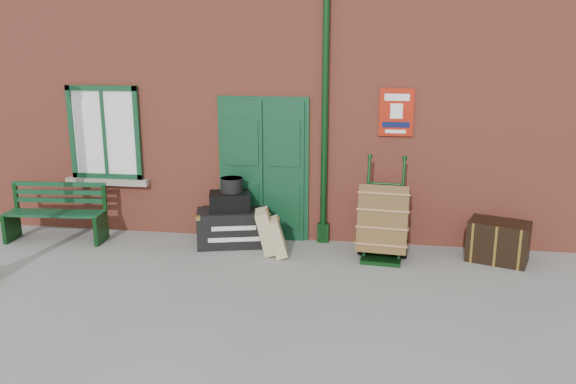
% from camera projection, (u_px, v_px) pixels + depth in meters
% --- Properties ---
extents(ground, '(80.00, 80.00, 0.00)m').
position_uv_depth(ground, '(265.00, 274.00, 7.59)').
color(ground, gray).
rests_on(ground, ground).
extents(station_building, '(10.30, 4.30, 4.36)m').
position_uv_depth(station_building, '(300.00, 93.00, 10.41)').
color(station_building, '#AA4B37').
rests_on(station_building, ground).
extents(bench, '(1.56, 0.59, 0.94)m').
position_uv_depth(bench, '(57.00, 211.00, 8.85)').
color(bench, '#103C21').
rests_on(bench, ground).
extents(houdini_trunk, '(1.23, 0.87, 0.55)m').
position_uv_depth(houdini_trunk, '(234.00, 227.00, 8.69)').
color(houdini_trunk, black).
rests_on(houdini_trunk, ground).
extents(strongbox, '(0.70, 0.59, 0.28)m').
position_uv_depth(strongbox, '(230.00, 201.00, 8.59)').
color(strongbox, black).
rests_on(strongbox, houdini_trunk).
extents(hatbox, '(0.41, 0.41, 0.22)m').
position_uv_depth(hatbox, '(232.00, 185.00, 8.56)').
color(hatbox, black).
rests_on(hatbox, strongbox).
extents(suitcase_back, '(0.40, 0.51, 0.66)m').
position_uv_depth(suitcase_back, '(266.00, 231.00, 8.30)').
color(suitcase_back, tan).
rests_on(suitcase_back, ground).
extents(suitcase_front, '(0.38, 0.46, 0.57)m').
position_uv_depth(suitcase_front, '(277.00, 237.00, 8.19)').
color(suitcase_front, tan).
rests_on(suitcase_front, ground).
extents(porter_trolley, '(0.76, 0.81, 1.45)m').
position_uv_depth(porter_trolley, '(383.00, 220.00, 8.06)').
color(porter_trolley, black).
rests_on(porter_trolley, ground).
extents(dark_trunk, '(0.94, 0.77, 0.58)m').
position_uv_depth(dark_trunk, '(498.00, 241.00, 7.99)').
color(dark_trunk, black).
rests_on(dark_trunk, ground).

